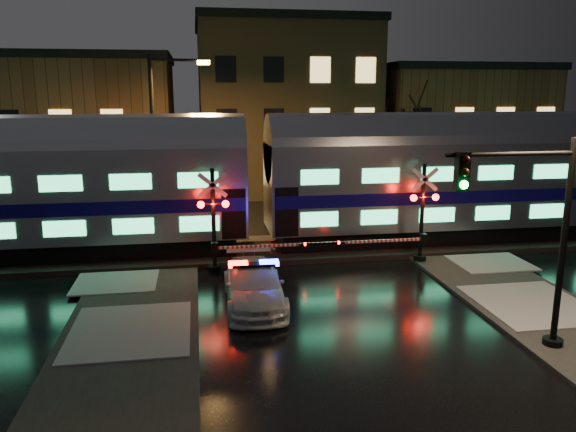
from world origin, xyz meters
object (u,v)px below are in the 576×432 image
(traffic_light, at_px, (533,243))
(streetlight, at_px, (160,134))
(crossing_signal_right, at_px, (414,223))
(police_car, at_px, (254,285))
(crossing_signal_left, at_px, (223,231))

(traffic_light, bearing_deg, streetlight, 131.39)
(streetlight, bearing_deg, traffic_light, -54.84)
(traffic_light, relative_size, streetlight, 0.67)
(crossing_signal_right, xyz_separation_m, traffic_light, (-0.01, -8.21, 1.40))
(streetlight, bearing_deg, crossing_signal_right, -32.50)
(crossing_signal_right, relative_size, traffic_light, 1.00)
(crossing_signal_right, bearing_deg, streetlight, 147.50)
(police_car, bearing_deg, traffic_light, -32.66)
(crossing_signal_right, bearing_deg, police_car, -153.27)
(crossing_signal_right, distance_m, traffic_light, 8.32)
(crossing_signal_left, bearing_deg, traffic_light, -46.28)
(police_car, bearing_deg, crossing_signal_left, 104.24)
(crossing_signal_left, xyz_separation_m, streetlight, (-2.65, 6.69, 3.30))
(crossing_signal_right, distance_m, streetlight, 12.88)
(crossing_signal_right, distance_m, crossing_signal_left, 7.86)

